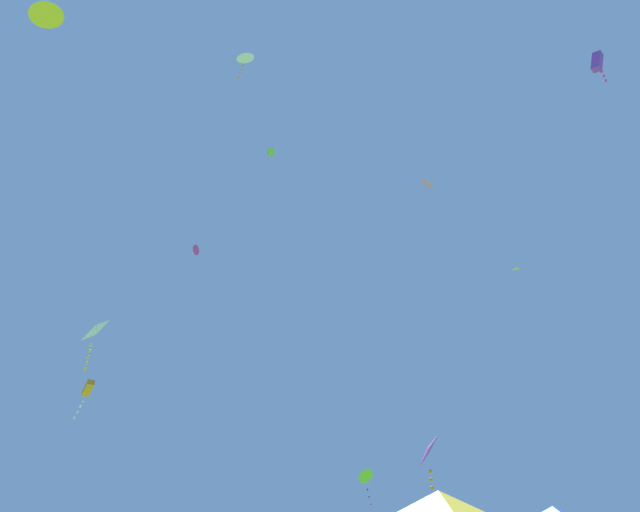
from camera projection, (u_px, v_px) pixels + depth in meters
name	position (u px, v px, depth m)	size (l,w,h in m)	color
kite_orange_box	(88.00, 389.00, 33.20)	(1.08, 1.23, 2.53)	orange
kite_pink_diamond	(428.00, 183.00, 26.51)	(0.67, 0.63, 0.55)	pink
kite_white_delta	(245.00, 58.00, 25.50)	(1.18, 1.16, 1.72)	white
kite_white_diamond	(93.00, 333.00, 33.89)	(1.45, 1.44, 3.35)	white
kite_lime_box	(271.00, 152.00, 34.43)	(0.67, 1.17, 1.01)	#75D138
kite_purple_diamond	(427.00, 454.00, 23.60)	(1.04, 1.07, 2.95)	purple
kite_yellow_diamond	(516.00, 268.00, 35.08)	(0.68, 0.80, 0.30)	yellow
kite_purple_box	(597.00, 62.00, 30.06)	(0.94, 0.93, 2.82)	purple
kite_yellow_delta	(46.00, 14.00, 23.11)	(1.94, 1.96, 0.73)	yellow
kite_magenta_delta	(197.00, 250.00, 41.51)	(1.01, 1.05, 0.83)	#D6389E
kite_lime_delta	(366.00, 476.00, 28.17)	(1.12, 1.06, 1.84)	#75D138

